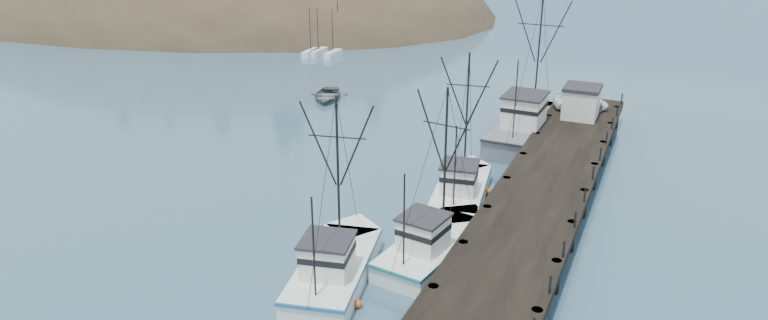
% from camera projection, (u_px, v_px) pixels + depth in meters
% --- Properties ---
extents(ground, '(400.00, 400.00, 0.00)m').
position_uv_depth(ground, '(235.00, 281.00, 38.28)').
color(ground, '#32566F').
rests_on(ground, ground).
extents(pier, '(6.00, 44.00, 2.00)m').
position_uv_depth(pier, '(544.00, 188.00, 46.10)').
color(pier, black).
rests_on(pier, ground).
extents(headland, '(134.80, 78.00, 51.00)m').
position_uv_depth(headland, '(152.00, 24.00, 134.66)').
color(headland, '#382D1E').
rests_on(headland, ground).
extents(moored_sailboats, '(22.93, 15.30, 6.35)m').
position_uv_depth(moored_sailboats, '(291.00, 40.00, 97.16)').
color(moored_sailboats, white).
rests_on(moored_sailboats, ground).
extents(trawler_near, '(4.72, 10.39, 10.59)m').
position_uv_depth(trawler_near, '(435.00, 244.00, 40.58)').
color(trawler_near, white).
rests_on(trawler_near, ground).
extents(trawler_mid, '(5.39, 10.86, 10.75)m').
position_uv_depth(trawler_mid, '(336.00, 265.00, 38.33)').
color(trawler_mid, white).
rests_on(trawler_mid, ground).
extents(trawler_far, '(4.63, 10.37, 10.67)m').
position_uv_depth(trawler_far, '(461.00, 189.00, 48.05)').
color(trawler_far, white).
rests_on(trawler_far, ground).
extents(work_vessel, '(4.89, 15.07, 12.69)m').
position_uv_depth(work_vessel, '(529.00, 125.00, 59.63)').
color(work_vessel, slate).
rests_on(work_vessel, ground).
extents(pier_shed, '(3.00, 3.20, 2.80)m').
position_uv_depth(pier_shed, '(581.00, 102.00, 58.66)').
color(pier_shed, silver).
rests_on(pier_shed, pier).
extents(pickup_truck, '(5.26, 3.72, 1.33)m').
position_uv_depth(pickup_truck, '(581.00, 102.00, 61.18)').
color(pickup_truck, white).
rests_on(pickup_truck, pier).
extents(motorboat, '(5.66, 6.65, 1.17)m').
position_uv_depth(motorboat, '(327.00, 99.00, 71.18)').
color(motorboat, '#585D62').
rests_on(motorboat, ground).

